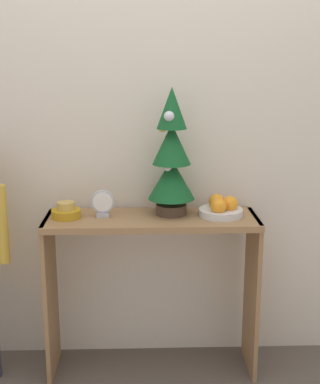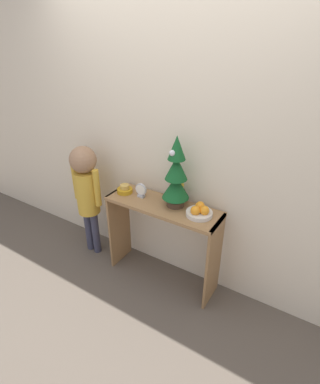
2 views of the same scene
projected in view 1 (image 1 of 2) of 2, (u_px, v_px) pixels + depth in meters
name	position (u px, v px, depth m)	size (l,w,h in m)	color
back_wall	(150.00, 114.00, 2.59)	(7.00, 0.05, 2.50)	beige
console_table	(152.00, 258.00, 2.55)	(1.00, 0.33, 0.79)	olive
mini_tree	(172.00, 157.00, 2.48)	(0.22, 0.22, 0.60)	#4C3828
fruit_bowl	(221.00, 208.00, 2.51)	(0.21, 0.21, 0.10)	silver
singing_bowl	(66.00, 212.00, 2.48)	(0.14, 0.14, 0.08)	#B78419
desk_clock	(103.00, 204.00, 2.49)	(0.11, 0.04, 0.13)	#B2B2B7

